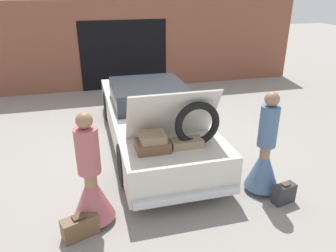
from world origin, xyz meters
name	(u,v)px	position (x,y,z in m)	size (l,w,h in m)	color
ground_plane	(152,141)	(0.00, 0.00, 0.00)	(40.00, 40.00, 0.00)	gray
garage_wall_back	(123,46)	(0.00, 4.31, 1.39)	(12.00, 0.14, 2.80)	brown
car	(152,117)	(0.00, -0.01, 0.58)	(1.80, 5.12, 1.72)	silver
person_left	(91,185)	(-1.38, -2.38, 0.61)	(0.61, 0.61, 1.72)	#997051
person_right	(264,157)	(1.38, -2.30, 0.63)	(0.56, 0.56, 1.75)	#997051
suitcase_beside_left_person	(80,227)	(-1.59, -2.67, 0.16)	(0.53, 0.36, 0.34)	brown
suitcase_beside_right_person	(284,193)	(1.56, -2.70, 0.16)	(0.39, 0.24, 0.35)	#2D2D33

